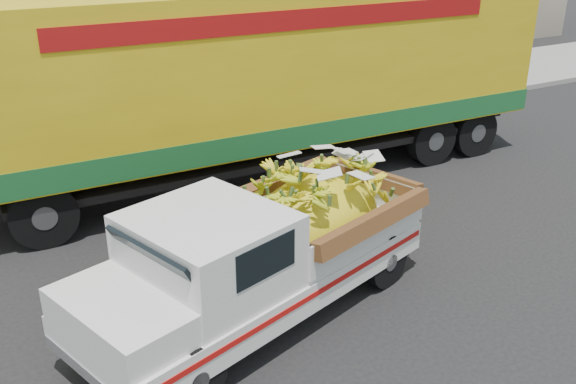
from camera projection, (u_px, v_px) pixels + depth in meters
ground at (341, 327)px, 8.49m from camera, size 100.00×100.00×0.00m
curb at (154, 151)px, 14.56m from camera, size 60.00×0.25×0.15m
sidewalk at (128, 127)px, 16.24m from camera, size 60.00×4.00×0.14m
pickup_truck at (277, 243)px, 8.63m from camera, size 5.37×3.25×1.77m
semi_trailer at (266, 76)px, 12.50m from camera, size 12.02×2.79×3.80m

